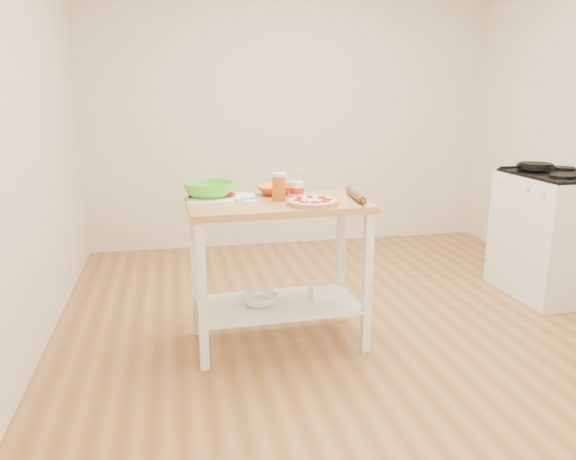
% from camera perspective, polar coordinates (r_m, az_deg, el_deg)
% --- Properties ---
extents(room_shell, '(4.04, 4.54, 2.74)m').
position_cam_1_polar(room_shell, '(3.49, 8.19, 10.74)').
color(room_shell, '#A16F3B').
rests_on(room_shell, ground).
extents(prep_island, '(1.08, 0.61, 0.90)m').
position_cam_1_polar(prep_island, '(3.38, -1.02, -1.39)').
color(prep_island, tan).
rests_on(prep_island, ground).
extents(gas_stove, '(0.67, 0.78, 1.11)m').
position_cam_1_polar(gas_stove, '(4.74, 25.52, -0.38)').
color(gas_stove, silver).
rests_on(gas_stove, ground).
extents(skillet, '(0.44, 0.28, 0.03)m').
position_cam_1_polar(skillet, '(4.69, 23.78, 5.91)').
color(skillet, black).
rests_on(skillet, gas_stove).
extents(pizza, '(0.30, 0.30, 0.05)m').
position_cam_1_polar(pizza, '(3.24, 2.52, 2.88)').
color(pizza, tan).
rests_on(pizza, prep_island).
extents(cutting_board, '(0.43, 0.34, 0.04)m').
position_cam_1_polar(cutting_board, '(3.43, -6.75, 3.27)').
color(cutting_board, white).
rests_on(cutting_board, prep_island).
extents(spatula, '(0.14, 0.09, 0.01)m').
position_cam_1_polar(spatula, '(3.33, -4.45, 3.15)').
color(spatula, '#3DBCC4').
rests_on(spatula, cutting_board).
extents(knife, '(0.26, 0.11, 0.01)m').
position_cam_1_polar(knife, '(3.46, -8.54, 3.49)').
color(knife, silver).
rests_on(knife, cutting_board).
extents(orange_bowl, '(0.28, 0.28, 0.06)m').
position_cam_1_polar(orange_bowl, '(3.57, -1.36, 4.13)').
color(orange_bowl, '#E15611').
rests_on(orange_bowl, prep_island).
extents(green_bowl, '(0.39, 0.39, 0.10)m').
position_cam_1_polar(green_bowl, '(3.46, -8.02, 4.02)').
color(green_bowl, '#56D629').
rests_on(green_bowl, prep_island).
extents(beer_pint, '(0.08, 0.08, 0.17)m').
position_cam_1_polar(beer_pint, '(3.34, -0.94, 4.42)').
color(beer_pint, '#B15810').
rests_on(beer_pint, prep_island).
extents(yogurt_tub, '(0.09, 0.09, 0.18)m').
position_cam_1_polar(yogurt_tub, '(3.41, 0.88, 4.07)').
color(yogurt_tub, white).
rests_on(yogurt_tub, prep_island).
extents(rolling_pin, '(0.08, 0.37, 0.04)m').
position_cam_1_polar(rolling_pin, '(3.43, 6.87, 3.51)').
color(rolling_pin, brown).
rests_on(rolling_pin, prep_island).
extents(shelf_glass_bowl, '(0.29, 0.29, 0.07)m').
position_cam_1_polar(shelf_glass_bowl, '(3.46, -2.92, -7.11)').
color(shelf_glass_bowl, silver).
rests_on(shelf_glass_bowl, prep_island).
extents(shelf_bin, '(0.11, 0.11, 0.11)m').
position_cam_1_polar(shelf_bin, '(3.56, 3.13, -6.19)').
color(shelf_bin, white).
rests_on(shelf_bin, prep_island).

